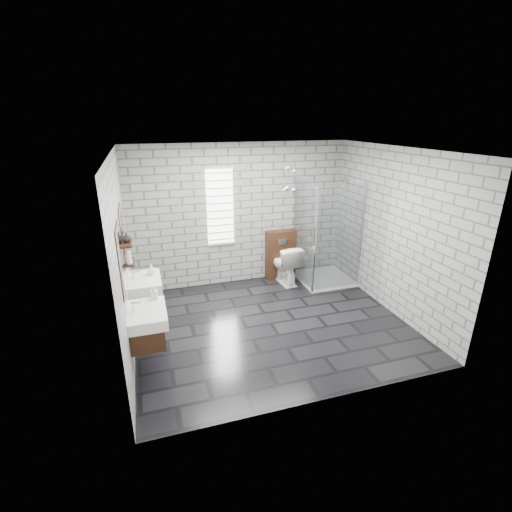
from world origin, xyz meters
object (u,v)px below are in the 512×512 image
cistern_panel (281,254)px  vanity_right (142,284)px  shower_enclosure (323,259)px  toilet (285,264)px  vanity_left (144,317)px

cistern_panel → vanity_right: bearing=-155.6°
shower_enclosure → cistern_panel: bearing=143.6°
cistern_panel → toilet: 0.27m
vanity_right → cistern_panel: size_ratio=1.57×
vanity_left → cistern_panel: bearing=39.7°
cistern_panel → toilet: (0.00, -0.25, -0.11)m
vanity_right → toilet: 2.90m
vanity_left → shower_enclosure: (3.41, 1.73, -0.25)m
shower_enclosure → toilet: shower_enclosure is taller
vanity_left → toilet: 3.38m
vanity_left → vanity_right: (0.00, 1.02, 0.00)m
shower_enclosure → toilet: bearing=159.1°
vanity_right → cistern_panel: 2.98m
cistern_panel → toilet: cistern_panel is taller
vanity_right → shower_enclosure: shower_enclosure is taller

